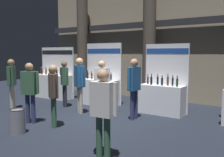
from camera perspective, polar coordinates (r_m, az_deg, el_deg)
name	(u,v)px	position (r m, az deg, el deg)	size (l,w,h in m)	color
ground_plane	(88,123)	(7.26, -5.49, -10.11)	(24.00, 24.00, 0.00)	black
hall_colonnade	(155,32)	(10.81, 9.94, 10.44)	(11.71, 1.12, 5.83)	gray
exhibitor_booth_0	(53,84)	(11.40, -13.48, -1.29)	(1.99, 0.73, 2.25)	white
exhibitor_booth_1	(99,89)	(9.61, -2.95, -2.48)	(1.64, 0.66, 2.38)	white
exhibitor_booth_2	(162,96)	(8.34, 11.55, -4.00)	(1.51, 0.66, 2.30)	white
trash_bin	(18,121)	(6.67, -20.94, -9.18)	(0.38, 0.38, 0.62)	slate
visitor_1	(102,82)	(8.12, -2.37, -0.87)	(0.55, 0.29, 1.75)	silver
visitor_2	(80,80)	(8.21, -7.46, -0.35)	(0.48, 0.39, 1.84)	#ADA393
visitor_4	(103,105)	(4.64, -2.08, -6.17)	(0.59, 0.29, 1.70)	#33563D
visitor_5	(134,83)	(7.41, 5.10, -1.07)	(0.24, 0.60, 1.83)	navy
visitor_6	(12,80)	(9.43, -22.11, -0.22)	(0.41, 0.46, 1.78)	#ADA393
visitor_7	(64,80)	(9.32, -10.89, -0.30)	(0.47, 0.38, 1.70)	#23232D
visitor_8	(30,87)	(7.36, -18.42, -1.90)	(0.52, 0.39, 1.72)	navy
visitor_9	(53,91)	(6.80, -13.37, -2.72)	(0.47, 0.41, 1.68)	#33563D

